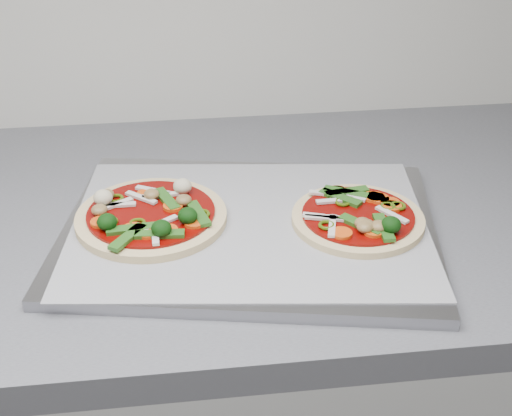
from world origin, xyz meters
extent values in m
cube|color=gray|center=(0.42, 1.23, 0.91)|extent=(0.51, 0.42, 0.01)
cube|color=gray|center=(0.42, 1.23, 0.92)|extent=(0.47, 0.37, 0.00)
cylinder|color=#D1B083|center=(0.30, 1.25, 0.92)|extent=(0.26, 0.26, 0.01)
cylinder|color=#750700|center=(0.30, 1.25, 0.93)|extent=(0.22, 0.22, 0.00)
cylinder|color=orange|center=(0.24, 1.23, 0.93)|extent=(0.03, 0.03, 0.00)
ellipsoid|color=#12350D|center=(0.25, 1.22, 0.94)|extent=(0.03, 0.03, 0.02)
cube|color=#2C671E|center=(0.28, 1.21, 0.93)|extent=(0.06, 0.02, 0.00)
torus|color=#3B530B|center=(0.26, 1.23, 0.93)|extent=(0.03, 0.03, 0.00)
cylinder|color=orange|center=(0.32, 1.20, 0.93)|extent=(0.04, 0.04, 0.00)
torus|color=#3B530B|center=(0.26, 1.29, 0.93)|extent=(0.02, 0.02, 0.00)
cylinder|color=orange|center=(0.30, 1.20, 0.93)|extent=(0.03, 0.03, 0.00)
ellipsoid|color=beige|center=(0.35, 1.29, 0.94)|extent=(0.03, 0.03, 0.02)
ellipsoid|color=beige|center=(0.25, 1.28, 0.94)|extent=(0.03, 0.03, 0.02)
cylinder|color=orange|center=(0.25, 1.23, 0.93)|extent=(0.04, 0.04, 0.00)
cube|color=silver|center=(0.31, 1.20, 0.93)|extent=(0.01, 0.05, 0.00)
cube|color=silver|center=(0.26, 1.27, 0.93)|extent=(0.05, 0.03, 0.00)
cylinder|color=orange|center=(0.33, 1.26, 0.93)|extent=(0.03, 0.03, 0.00)
ellipsoid|color=olive|center=(0.25, 1.29, 0.94)|extent=(0.02, 0.02, 0.01)
cube|color=#2C671E|center=(0.28, 1.19, 0.93)|extent=(0.04, 0.06, 0.00)
cube|color=#2C671E|center=(0.32, 1.28, 0.93)|extent=(0.03, 0.06, 0.00)
cube|color=silver|center=(0.29, 1.28, 0.93)|extent=(0.04, 0.04, 0.00)
torus|color=#3B530B|center=(0.37, 1.24, 0.93)|extent=(0.03, 0.03, 0.00)
ellipsoid|color=olive|center=(0.31, 1.28, 0.94)|extent=(0.03, 0.03, 0.01)
cube|color=silver|center=(0.31, 1.30, 0.93)|extent=(0.05, 0.03, 0.00)
cube|color=silver|center=(0.32, 1.29, 0.93)|extent=(0.05, 0.01, 0.00)
cube|color=#2C671E|center=(0.31, 1.20, 0.93)|extent=(0.06, 0.02, 0.00)
cylinder|color=orange|center=(0.28, 1.21, 0.93)|extent=(0.03, 0.03, 0.00)
cylinder|color=orange|center=(0.36, 1.22, 0.93)|extent=(0.03, 0.03, 0.00)
cube|color=#2C671E|center=(0.36, 1.24, 0.93)|extent=(0.03, 0.06, 0.00)
cylinder|color=orange|center=(0.30, 1.29, 0.93)|extent=(0.03, 0.03, 0.00)
cube|color=silver|center=(0.32, 1.22, 0.93)|extent=(0.04, 0.03, 0.00)
ellipsoid|color=#12350D|center=(0.32, 1.20, 0.94)|extent=(0.03, 0.03, 0.02)
ellipsoid|color=olive|center=(0.24, 1.25, 0.94)|extent=(0.03, 0.03, 0.01)
ellipsoid|color=#12350D|center=(0.35, 1.22, 0.94)|extent=(0.03, 0.03, 0.02)
torus|color=#3B530B|center=(0.29, 1.22, 0.93)|extent=(0.02, 0.02, 0.00)
cube|color=silver|center=(0.26, 1.27, 0.93)|extent=(0.05, 0.01, 0.00)
ellipsoid|color=olive|center=(0.35, 1.27, 0.94)|extent=(0.03, 0.03, 0.01)
cylinder|color=#D1B083|center=(0.56, 1.22, 0.92)|extent=(0.19, 0.19, 0.01)
cylinder|color=#750700|center=(0.56, 1.22, 0.93)|extent=(0.16, 0.16, 0.00)
ellipsoid|color=olive|center=(0.55, 1.19, 0.94)|extent=(0.03, 0.03, 0.01)
cylinder|color=orange|center=(0.54, 1.27, 0.93)|extent=(0.03, 0.03, 0.00)
torus|color=#3B530B|center=(0.51, 1.19, 0.93)|extent=(0.02, 0.02, 0.00)
ellipsoid|color=#12350D|center=(0.59, 1.17, 0.94)|extent=(0.03, 0.03, 0.02)
cylinder|color=orange|center=(0.60, 1.23, 0.93)|extent=(0.03, 0.03, 0.00)
ellipsoid|color=olive|center=(0.57, 1.18, 0.94)|extent=(0.02, 0.02, 0.01)
cube|color=silver|center=(0.52, 1.19, 0.93)|extent=(0.02, 0.05, 0.00)
cylinder|color=orange|center=(0.54, 1.27, 0.93)|extent=(0.03, 0.03, 0.00)
cylinder|color=orange|center=(0.60, 1.24, 0.93)|extent=(0.03, 0.03, 0.00)
cube|color=silver|center=(0.53, 1.27, 0.93)|extent=(0.05, 0.02, 0.00)
ellipsoid|color=olive|center=(0.56, 1.18, 0.94)|extent=(0.03, 0.03, 0.01)
ellipsoid|color=olive|center=(0.56, 1.18, 0.94)|extent=(0.03, 0.03, 0.01)
torus|color=#3B530B|center=(0.60, 1.23, 0.93)|extent=(0.03, 0.03, 0.00)
cube|color=silver|center=(0.55, 1.26, 0.93)|extent=(0.04, 0.03, 0.00)
cube|color=#2C671E|center=(0.54, 1.26, 0.93)|extent=(0.05, 0.05, 0.00)
cylinder|color=orange|center=(0.58, 1.25, 0.93)|extent=(0.04, 0.04, 0.00)
cylinder|color=orange|center=(0.59, 1.25, 0.93)|extent=(0.03, 0.03, 0.00)
torus|color=#3B530B|center=(0.54, 1.25, 0.93)|extent=(0.02, 0.02, 0.00)
cube|color=#2C671E|center=(0.56, 1.27, 0.93)|extent=(0.06, 0.02, 0.00)
cube|color=silver|center=(0.54, 1.25, 0.93)|extent=(0.05, 0.01, 0.00)
cube|color=#2C671E|center=(0.55, 1.19, 0.93)|extent=(0.05, 0.05, 0.00)
cube|color=#2C671E|center=(0.58, 1.18, 0.93)|extent=(0.02, 0.06, 0.00)
cube|color=#2C671E|center=(0.55, 1.27, 0.93)|extent=(0.06, 0.04, 0.00)
torus|color=#3B530B|center=(0.61, 1.23, 0.93)|extent=(0.02, 0.02, 0.00)
cube|color=silver|center=(0.51, 1.21, 0.93)|extent=(0.05, 0.02, 0.00)
cylinder|color=orange|center=(0.54, 1.27, 0.93)|extent=(0.03, 0.03, 0.00)
cube|color=silver|center=(0.60, 1.21, 0.93)|extent=(0.03, 0.04, 0.00)
cylinder|color=orange|center=(0.59, 1.25, 0.93)|extent=(0.03, 0.03, 0.00)
cylinder|color=orange|center=(0.57, 1.17, 0.93)|extent=(0.03, 0.03, 0.00)
cube|color=silver|center=(0.51, 1.21, 0.93)|extent=(0.05, 0.02, 0.00)
cylinder|color=orange|center=(0.53, 1.17, 0.93)|extent=(0.03, 0.03, 0.00)
camera|label=1|loc=(0.34, 0.49, 1.38)|focal=50.00mm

